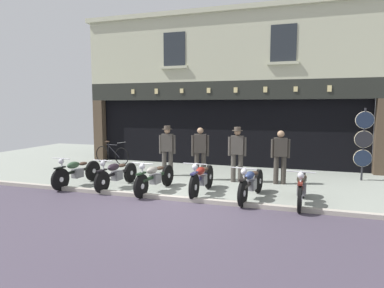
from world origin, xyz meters
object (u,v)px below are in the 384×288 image
(motorcycle_right, at_px, (302,187))
(salesman_left, at_px, (167,148))
(motorcycle_center_right, at_px, (251,183))
(motorcycle_left, at_px, (117,174))
(motorcycle_center, at_px, (202,178))
(tyre_sign_pole, at_px, (364,140))
(advert_board_near, at_px, (179,120))
(assistant_far_right, at_px, (280,155))
(shopkeeper_center, at_px, (200,151))
(motorcycle_center_left, at_px, (155,177))
(advert_board_far, at_px, (158,122))
(salesman_right, at_px, (237,152))
(motorcycle_far_left, at_px, (77,171))
(leaning_bicycle, at_px, (112,154))

(motorcycle_right, distance_m, salesman_left, 4.83)
(motorcycle_center_right, distance_m, motorcycle_right, 1.21)
(motorcycle_left, xyz_separation_m, motorcycle_center, (2.53, 0.07, 0.02))
(tyre_sign_pole, bearing_deg, motorcycle_right, -119.05)
(motorcycle_right, height_order, advert_board_near, advert_board_near)
(motorcycle_left, xyz_separation_m, assistant_far_right, (4.45, 1.91, 0.49))
(motorcycle_left, height_order, shopkeeper_center, shopkeeper_center)
(motorcycle_right, bearing_deg, advert_board_near, -40.63)
(motorcycle_center_left, relative_size, motorcycle_right, 1.05)
(motorcycle_right, relative_size, shopkeeper_center, 1.18)
(shopkeeper_center, height_order, advert_board_far, advert_board_far)
(motorcycle_right, height_order, salesman_left, salesman_left)
(motorcycle_center_right, xyz_separation_m, tyre_sign_pole, (3.05, 3.23, 0.87))
(motorcycle_left, height_order, salesman_right, salesman_right)
(tyre_sign_pole, distance_m, advert_board_far, 7.75)
(motorcycle_center, height_order, motorcycle_right, motorcycle_center)
(motorcycle_far_left, height_order, assistant_far_right, assistant_far_right)
(motorcycle_left, bearing_deg, tyre_sign_pole, -150.44)
(motorcycle_left, distance_m, motorcycle_center_right, 3.86)
(motorcycle_center_left, bearing_deg, motorcycle_center, -166.56)
(motorcycle_right, bearing_deg, tyre_sign_pole, -115.26)
(motorcycle_right, relative_size, tyre_sign_pole, 0.86)
(shopkeeper_center, distance_m, salesman_right, 1.17)
(motorcycle_far_left, height_order, leaning_bicycle, leaning_bicycle)
(motorcycle_center, relative_size, shopkeeper_center, 1.19)
(assistant_far_right, xyz_separation_m, advert_board_near, (-4.23, 2.70, 0.87))
(motorcycle_center_left, xyz_separation_m, salesman_left, (-0.48, 2.12, 0.52))
(motorcycle_left, height_order, motorcycle_center, motorcycle_center)
(motorcycle_center_left, bearing_deg, leaning_bicycle, -39.88)
(motorcycle_far_left, relative_size, advert_board_near, 2.23)
(motorcycle_right, height_order, shopkeeper_center, shopkeeper_center)
(motorcycle_far_left, xyz_separation_m, shopkeeper_center, (3.26, 1.83, 0.51))
(motorcycle_far_left, height_order, motorcycle_right, motorcycle_right)
(motorcycle_far_left, relative_size, motorcycle_center_right, 0.97)
(motorcycle_far_left, bearing_deg, salesman_right, -151.60)
(motorcycle_center, distance_m, shopkeeper_center, 1.79)
(motorcycle_far_left, bearing_deg, advert_board_near, -102.18)
(salesman_right, bearing_deg, motorcycle_center_right, 105.10)
(salesman_left, height_order, salesman_right, salesman_right)
(motorcycle_center_left, xyz_separation_m, advert_board_near, (-1.02, 4.71, 1.35))
(motorcycle_left, distance_m, salesman_left, 2.22)
(tyre_sign_pole, bearing_deg, advert_board_far, 169.47)
(shopkeeper_center, distance_m, advert_board_far, 4.04)
(motorcycle_center_right, xyz_separation_m, advert_board_far, (-4.55, 4.65, 1.26))
(motorcycle_right, relative_size, salesman_right, 1.15)
(motorcycle_center_left, xyz_separation_m, tyre_sign_pole, (5.66, 3.30, 0.87))
(advert_board_far, bearing_deg, tyre_sign_pole, -10.53)
(motorcycle_center_right, distance_m, tyre_sign_pole, 4.53)
(advert_board_far, bearing_deg, motorcycle_left, -81.39)
(motorcycle_center, relative_size, advert_board_far, 1.84)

